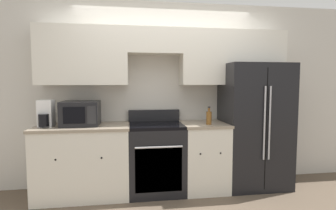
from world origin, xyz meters
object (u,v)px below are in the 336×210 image
object	(u,v)px
microwave	(81,113)
refrigerator	(253,125)
bottle	(209,117)
oven_range	(156,157)

from	to	relation	value
microwave	refrigerator	bearing A→B (deg)	0.23
microwave	bottle	distance (m)	1.65
oven_range	refrigerator	size ratio (longest dim) A/B	0.63
bottle	oven_range	bearing A→B (deg)	167.88
oven_range	bottle	xyz separation A→B (m)	(0.68, -0.15, 0.55)
refrigerator	bottle	distance (m)	0.75
refrigerator	microwave	size ratio (longest dim) A/B	3.73
oven_range	refrigerator	bearing A→B (deg)	1.52
oven_range	microwave	size ratio (longest dim) A/B	2.33
oven_range	refrigerator	world-z (taller)	refrigerator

